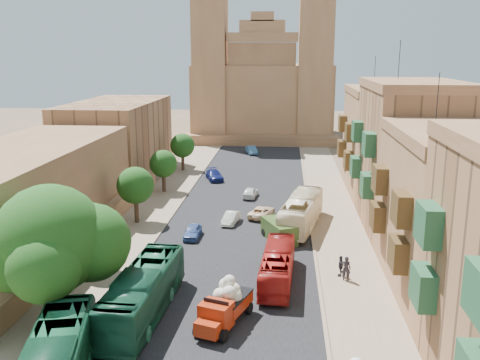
% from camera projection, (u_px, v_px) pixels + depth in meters
% --- Properties ---
extents(road_surface, '(14.00, 140.00, 0.01)m').
position_uv_depth(road_surface, '(243.00, 207.00, 57.52)').
color(road_surface, black).
rests_on(road_surface, ground).
extents(sidewalk_east, '(5.00, 140.00, 0.01)m').
position_uv_depth(sidewalk_east, '(332.00, 210.00, 56.74)').
color(sidewalk_east, '#886F59').
rests_on(sidewalk_east, ground).
extents(sidewalk_west, '(5.00, 140.00, 0.01)m').
position_uv_depth(sidewalk_west, '(157.00, 205.00, 58.31)').
color(sidewalk_west, '#886F59').
rests_on(sidewalk_west, ground).
extents(kerb_east, '(0.25, 140.00, 0.12)m').
position_uv_depth(kerb_east, '(309.00, 209.00, 56.93)').
color(kerb_east, '#886F59').
rests_on(kerb_east, ground).
extents(kerb_west, '(0.25, 140.00, 0.12)m').
position_uv_depth(kerb_west, '(179.00, 205.00, 58.09)').
color(kerb_west, '#886F59').
rests_on(kerb_west, ground).
extents(townhouse_b, '(9.00, 14.00, 14.90)m').
position_uv_depth(townhouse_b, '(454.00, 212.00, 36.48)').
color(townhouse_b, '#916441').
rests_on(townhouse_b, ground).
extents(townhouse_c, '(9.00, 14.00, 17.40)m').
position_uv_depth(townhouse_c, '(409.00, 156.00, 49.76)').
color(townhouse_c, '#9B6B46').
rests_on(townhouse_c, ground).
extents(townhouse_d, '(9.00, 14.00, 15.90)m').
position_uv_depth(townhouse_d, '(383.00, 140.00, 63.50)').
color(townhouse_d, '#916441').
rests_on(townhouse_d, ground).
extents(west_wall, '(1.00, 40.00, 1.80)m').
position_uv_depth(west_wall, '(98.00, 226.00, 48.66)').
color(west_wall, '#916441').
rests_on(west_wall, ground).
extents(west_building_low, '(10.00, 28.00, 8.40)m').
position_uv_depth(west_building_low, '(26.00, 195.00, 46.41)').
color(west_building_low, brown).
rests_on(west_building_low, ground).
extents(west_building_mid, '(10.00, 22.00, 10.00)m').
position_uv_depth(west_building_mid, '(117.00, 139.00, 71.42)').
color(west_building_mid, '#9B6B46').
rests_on(west_building_mid, ground).
extents(church, '(28.00, 22.50, 36.30)m').
position_uv_depth(church, '(263.00, 89.00, 102.43)').
color(church, '#916441').
rests_on(church, ground).
extents(ficus_tree, '(8.73, 8.03, 8.73)m').
position_uv_depth(ficus_tree, '(52.00, 243.00, 31.91)').
color(ficus_tree, '#3A291D').
rests_on(ficus_tree, ground).
extents(street_tree_a, '(3.13, 3.13, 4.82)m').
position_uv_depth(street_tree_a, '(92.00, 230.00, 40.16)').
color(street_tree_a, '#3A291D').
rests_on(street_tree_a, ground).
extents(street_tree_b, '(3.61, 3.61, 5.55)m').
position_uv_depth(street_tree_b, '(135.00, 186.00, 51.67)').
color(street_tree_b, '#3A291D').
rests_on(street_tree_b, ground).
extents(street_tree_c, '(3.28, 3.28, 5.05)m').
position_uv_depth(street_tree_c, '(163.00, 164.00, 63.38)').
color(street_tree_c, '#3A291D').
rests_on(street_tree_c, ground).
extents(street_tree_d, '(3.42, 3.42, 5.26)m').
position_uv_depth(street_tree_d, '(182.00, 146.00, 74.98)').
color(street_tree_d, '#3A291D').
rests_on(street_tree_d, ground).
extents(red_truck, '(3.35, 5.31, 2.94)m').
position_uv_depth(red_truck, '(224.00, 305.00, 32.48)').
color(red_truck, '#AA280D').
rests_on(red_truck, ground).
extents(olive_pickup, '(3.42, 4.60, 1.74)m').
position_uv_depth(olive_pickup, '(279.00, 231.00, 47.30)').
color(olive_pickup, '#344D1C').
rests_on(olive_pickup, ground).
extents(bus_green_north, '(3.21, 11.42, 3.15)m').
position_uv_depth(bus_green_north, '(143.00, 293.00, 33.49)').
color(bus_green_north, '#1B5A3D').
rests_on(bus_green_north, ground).
extents(bus_red_east, '(2.57, 9.05, 2.49)m').
position_uv_depth(bus_red_east, '(278.00, 266.00, 38.56)').
color(bus_red_east, '#A51B17').
rests_on(bus_red_east, ground).
extents(bus_cream_east, '(4.73, 11.23, 3.05)m').
position_uv_depth(bus_cream_east, '(301.00, 212.00, 50.75)').
color(bus_cream_east, '#FFECC5').
rests_on(bus_cream_east, ground).
extents(car_blue_a, '(1.42, 3.39, 1.15)m').
position_uv_depth(car_blue_a, '(193.00, 232.00, 47.99)').
color(car_blue_a, '#3D5B9A').
rests_on(car_blue_a, ground).
extents(car_white_a, '(1.71, 3.48, 1.10)m').
position_uv_depth(car_white_a, '(231.00, 218.00, 52.01)').
color(car_white_a, white).
rests_on(car_white_a, ground).
extents(car_cream, '(2.92, 4.39, 1.12)m').
position_uv_depth(car_cream, '(262.00, 212.00, 54.03)').
color(car_cream, beige).
rests_on(car_cream, ground).
extents(car_dkblue, '(3.13, 4.79, 1.29)m').
position_uv_depth(car_dkblue, '(214.00, 175.00, 69.82)').
color(car_dkblue, navy).
rests_on(car_dkblue, ground).
extents(car_white_b, '(1.84, 3.69, 1.21)m').
position_uv_depth(car_white_b, '(250.00, 192.00, 61.41)').
color(car_white_b, white).
rests_on(car_white_b, ground).
extents(car_blue_b, '(2.34, 4.11, 1.28)m').
position_uv_depth(car_blue_b, '(252.00, 150.00, 87.90)').
color(car_blue_b, teal).
rests_on(car_blue_b, ground).
extents(pedestrian_a, '(0.75, 0.57, 1.87)m').
position_uv_depth(pedestrian_a, '(346.00, 268.00, 38.90)').
color(pedestrian_a, black).
rests_on(pedestrian_a, ground).
extents(pedestrian_c, '(0.52, 0.99, 1.61)m').
position_uv_depth(pedestrian_c, '(341.00, 266.00, 39.69)').
color(pedestrian_c, '#2E2E35').
rests_on(pedestrian_c, ground).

